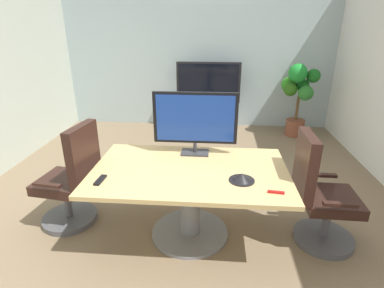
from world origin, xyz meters
The scene contains 11 objects.
ground_plane centered at (0.00, 0.00, 0.00)m, with size 7.79×7.79×0.00m, color #7A664C.
wall_back_glass_partition centered at (0.00, 3.40, 1.39)m, with size 5.27×0.10×2.79m, color #9EB2B7.
conference_table centered at (0.15, -0.20, 0.53)m, with size 1.80×1.10×0.72m.
office_chair_left centered at (-1.06, -0.10, 0.46)m, with size 0.62×0.60×1.09m.
office_chair_right centered at (1.35, -0.20, 0.46)m, with size 0.60×0.58×1.09m.
tv_monitor centered at (0.17, 0.18, 1.08)m, with size 0.84×0.18×0.64m.
wall_display_unit centered at (0.22, 3.04, 0.44)m, with size 1.20×0.36×1.31m.
potted_plant centered at (1.83, 2.82, 0.80)m, with size 0.61×0.58×1.33m.
conference_phone centered at (0.61, -0.38, 0.75)m, with size 0.22×0.22×0.07m.
remote_control centered at (-0.59, -0.48, 0.73)m, with size 0.05×0.17×0.02m, color black.
whiteboard_marker centered at (0.87, -0.57, 0.73)m, with size 0.13×0.02×0.02m, color red.
Camera 1 is at (0.37, -2.69, 1.97)m, focal length 28.29 mm.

